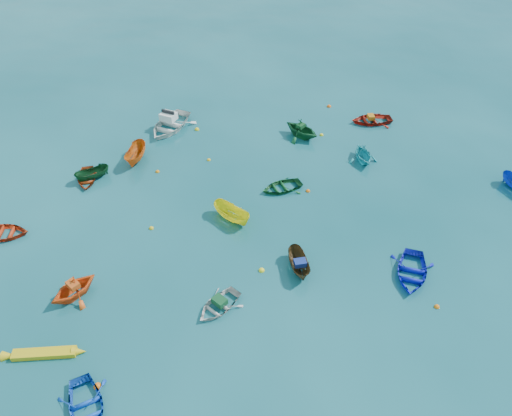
{
  "coord_description": "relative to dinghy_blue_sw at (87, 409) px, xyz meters",
  "views": [
    {
      "loc": [
        -3.42,
        -19.89,
        21.91
      ],
      "look_at": [
        0.0,
        5.0,
        0.4
      ],
      "focal_mm": 35.0,
      "sensor_mm": 36.0,
      "label": 1
    }
  ],
  "objects": [
    {
      "name": "buoy_ye_d",
      "position": [
        6.14,
        23.58,
        0.0
      ],
      "size": [
        0.39,
        0.39,
        0.39
      ],
      "primitive_type": "sphere",
      "color": "yellow",
      "rests_on": "ground"
    },
    {
      "name": "buoy_or_e",
      "position": [
        17.93,
        25.84,
        0.0
      ],
      "size": [
        0.38,
        0.38,
        0.38
      ],
      "primitive_type": "sphere",
      "color": "#F9590D",
      "rests_on": "ground"
    },
    {
      "name": "dinghy_green_n",
      "position": [
        14.47,
        21.39,
        0.0
      ],
      "size": [
        4.0,
        4.06,
        1.62
      ],
      "primitive_type": "imported",
      "rotation": [
        0.0,
        0.0,
        0.69
      ],
      "color": "#135329",
      "rests_on": "ground"
    },
    {
      "name": "dinghy_red_far",
      "position": [
        -2.07,
        17.76,
        0.0
      ],
      "size": [
        2.18,
        2.92,
        0.58
      ],
      "primitive_type": "imported",
      "rotation": [
        0.0,
        0.0,
        0.07
      ],
      "color": "#A4320D",
      "rests_on": "ground"
    },
    {
      "name": "dinghy_white_near",
      "position": [
        6.45,
        4.99,
        0.0
      ],
      "size": [
        3.43,
        3.35,
        0.58
      ],
      "primitive_type": "imported",
      "rotation": [
        0.0,
        0.0,
        -0.86
      ],
      "color": "silver",
      "rests_on": "ground"
    },
    {
      "name": "dinghy_blue_se",
      "position": [
        17.76,
        5.84,
        0.0
      ],
      "size": [
        3.85,
        4.35,
        0.75
      ],
      "primitive_type": "imported",
      "rotation": [
        0.0,
        0.0,
        -0.43
      ],
      "color": "#0F18BE",
      "rests_on": "ground"
    },
    {
      "name": "buoy_ye_c",
      "position": [
        6.83,
        19.07,
        0.0
      ],
      "size": [
        0.29,
        0.29,
        0.29
      ],
      "primitive_type": "sphere",
      "color": "yellow",
      "rests_on": "ground"
    },
    {
      "name": "buoy_or_b",
      "position": [
        18.32,
        3.4,
        0.0
      ],
      "size": [
        0.31,
        0.31,
        0.31
      ],
      "primitive_type": "sphere",
      "color": "orange",
      "rests_on": "ground"
    },
    {
      "name": "tarp_green_a",
      "position": [
        6.53,
        5.06,
        0.47
      ],
      "size": [
        0.93,
        0.94,
        0.37
      ],
      "primitive_type": "cube",
      "rotation": [
        0.0,
        0.0,
        -0.86
      ],
      "color": "#134C27",
      "rests_on": "dinghy_white_near"
    },
    {
      "name": "sampan_green_far",
      "position": [
        -1.61,
        17.89,
        0.0
      ],
      "size": [
        2.69,
        1.94,
        0.98
      ],
      "primitive_type": "imported",
      "rotation": [
        0.0,
        0.0,
        -1.13
      ],
      "color": "#0F411E",
      "rests_on": "ground"
    },
    {
      "name": "tarp_orange_b",
      "position": [
        20.71,
        22.79,
        0.52
      ],
      "size": [
        0.54,
        0.7,
        0.34
      ],
      "primitive_type": "cube",
      "rotation": [
        0.0,
        0.0,
        -1.59
      ],
      "color": "#C66E14",
      "rests_on": "dinghy_red_ne"
    },
    {
      "name": "tarp_blue_a",
      "position": [
        11.38,
        7.03,
        0.7
      ],
      "size": [
        0.72,
        0.56,
        0.34
      ],
      "primitive_type": "cube",
      "rotation": [
        0.0,
        0.0,
        0.05
      ],
      "color": "navy",
      "rests_on": "sampan_brown_mid"
    },
    {
      "name": "dinghy_red_nw",
      "position": [
        -6.61,
        12.55,
        0.0
      ],
      "size": [
        3.44,
        2.63,
        0.67
      ],
      "primitive_type": "imported",
      "rotation": [
        0.0,
        0.0,
        1.46
      ],
      "color": "#BA2D0F",
      "rests_on": "ground"
    },
    {
      "name": "dinghy_cyan_se",
      "position": [
        18.4,
        17.44,
        0.0
      ],
      "size": [
        2.32,
        2.67,
        1.37
      ],
      "primitive_type": "imported",
      "rotation": [
        0.0,
        0.0,
        0.03
      ],
      "color": "#1CA5B2",
      "rests_on": "ground"
    },
    {
      "name": "dinghy_orange_w",
      "position": [
        -1.42,
        6.92,
        0.0
      ],
      "size": [
        3.63,
        3.59,
        1.45
      ],
      "primitive_type": "imported",
      "rotation": [
        0.0,
        0.0,
        -0.86
      ],
      "color": "#F85817",
      "rests_on": "ground"
    },
    {
      "name": "dinghy_blue_sw",
      "position": [
        0.0,
        0.0,
        0.0
      ],
      "size": [
        3.22,
        3.8,
        0.67
      ],
      "primitive_type": "imported",
      "rotation": [
        0.0,
        0.0,
        0.32
      ],
      "color": "blue",
      "rests_on": "ground"
    },
    {
      "name": "tarp_orange_a",
      "position": [
        -1.38,
        6.95,
        0.89
      ],
      "size": [
        0.85,
        0.87,
        0.34
      ],
      "primitive_type": "cube",
      "rotation": [
        0.0,
        0.0,
        -0.86
      ],
      "color": "#D24C15",
      "rests_on": "dinghy_orange_w"
    },
    {
      "name": "buoy_or_c",
      "position": [
        2.97,
        18.09,
        0.0
      ],
      "size": [
        0.31,
        0.31,
        0.31
      ],
      "primitive_type": "sphere",
      "color": "orange",
      "rests_on": "ground"
    },
    {
      "name": "sampan_orange_n",
      "position": [
        1.41,
        19.82,
        0.0
      ],
      "size": [
        1.93,
        3.34,
        1.22
      ],
      "primitive_type": "imported",
      "rotation": [
        0.0,
        0.0,
        -0.25
      ],
      "color": "#D55E14",
      "rests_on": "ground"
    },
    {
      "name": "buoy_ye_b",
      "position": [
        2.66,
        11.94,
        0.0
      ],
      "size": [
        0.31,
        0.31,
        0.31
      ],
      "primitive_type": "sphere",
      "color": "gold",
      "rests_on": "ground"
    },
    {
      "name": "buoy_ye_a",
      "position": [
        9.18,
        7.36,
        0.0
      ],
      "size": [
        0.36,
        0.36,
        0.36
      ],
      "primitive_type": "sphere",
      "color": "yellow",
      "rests_on": "ground"
    },
    {
      "name": "sampan_yellow_mid",
      "position": [
        7.92,
        12.1,
        0.0
      ],
      "size": [
        2.82,
        3.03,
        1.17
      ],
      "primitive_type": "imported",
      "rotation": [
        0.0,
        0.0,
        0.71
      ],
      "color": "yellow",
      "rests_on": "ground"
    },
    {
      "name": "buoy_ye_e",
      "position": [
        16.16,
        21.35,
        0.0
      ],
      "size": [
        0.33,
        0.33,
        0.33
      ],
      "primitive_type": "sphere",
      "color": "yellow",
      "rests_on": "ground"
    },
    {
      "name": "ground",
      "position": [
        9.56,
        7.57,
        0.0
      ],
      "size": [
        160.0,
        160.0,
        0.0
      ],
      "primitive_type": "plane",
      "color": "#0A444D",
      "rests_on": "ground"
    },
    {
      "name": "buoy_or_d",
      "position": [
        13.49,
        14.33,
        0.0
      ],
      "size": [
        0.32,
        0.32,
        0.32
      ],
      "primitive_type": "sphere",
      "color": "orange",
      "rests_on": "ground"
    },
    {
      "name": "motorboat_white",
      "position": [
        3.93,
        24.11,
        0.0
      ],
      "size": [
        5.33,
        5.77,
        1.58
      ],
      "primitive_type": "imported",
      "rotation": [
        0.0,
        0.0,
        -0.55
      ],
      "color": "white",
      "rests_on": "ground"
    },
    {
      "name": "kayak_yellow",
      "position": [
        -2.44,
        3.21,
        0.0
      ],
      "size": [
        3.87,
        0.82,
        0.39
      ],
      "primitive_type": null,
      "rotation": [
        0.0,
        0.0,
        1.51
      ],
      "color": "gold",
      "rests_on": "ground"
    },
    {
      "name": "tarp_green_b",
      "position": [
        14.41,
        21.47,
        0.97
      ],
      "size": [
        0.81,
        0.79,
        0.31
      ],
      "primitive_type": "cube",
      "rotation": [
        0.0,
        0.0,
        0.69
      ],
      "color": "#134C20",
      "rests_on": "dinghy_green_n"
    },
    {
      "name": "sampan_brown_mid",
      "position": [
        11.38,
        7.18,
        0.0
      ],
      "size": [
        1.18,
        2.8,
        1.06
      ],
      "primitive_type": "imported",
      "rotation": [
        0.0,
        0.0,
        0.05
      ],
      "color": "#50391D",
      "rests_on": "ground"
    },
    {
      "name": "dinghy_red_ne",
      "position": [
        20.81,
        22.78,
        0.0
      ],
      "size": [
        3.47,
        2.52,
        0.71
      ],
      "primitive_type": "imported",
      "rotation": [
        0.0,
        0.0,
        -1.59
      ],
      "color": "#9D190D",
      "rests_on": "ground"
    },
    {
      "name": "dinghy_green_e",
      "position": [
        11.7,
        14.84,
        0.0
      ],
      "size": [
        3.38,
        2.78,
        0.61
      ],
      "primitive_type": "imported",
      "rotation": [
        0.0,
        0.0,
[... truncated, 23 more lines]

